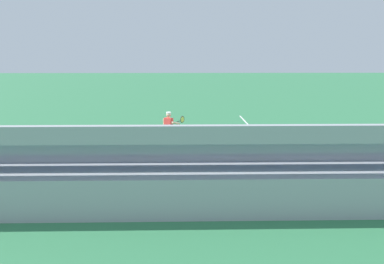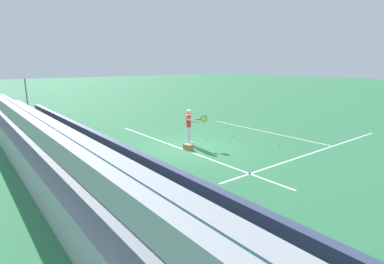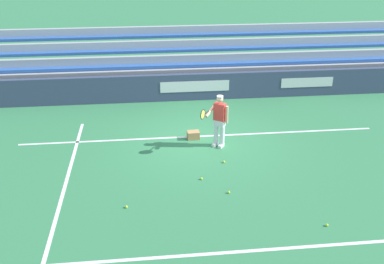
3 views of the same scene
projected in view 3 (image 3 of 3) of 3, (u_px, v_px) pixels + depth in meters
The scene contains 13 objects.
ground_plane at pixel (203, 143), 14.77m from camera, with size 160.00×160.00×0.00m, color #337A4C.
court_baseline_white at pixel (201, 136), 15.22m from camera, with size 12.00×0.10×0.01m, color white.
court_sideline_white at pixel (54, 223), 10.75m from camera, with size 0.10×12.00×0.01m, color white.
court_service_line_white at pixel (235, 252), 9.80m from camera, with size 8.22×0.10×0.01m, color white.
back_wall_sponsor_board at pixel (190, 87), 18.23m from camera, with size 24.82×0.25×1.10m.
bleacher_stand at pixel (185, 70), 19.81m from camera, with size 23.58×2.40×2.95m.
tennis_player at pixel (219, 120), 14.20m from camera, with size 0.95×0.84×1.71m.
ball_box_cardboard at pixel (193, 135), 15.01m from camera, with size 0.40×0.30×0.26m, color #A87F51.
tennis_ball_far_left at pixel (126, 207), 11.33m from camera, with size 0.07×0.07×0.07m, color #CCE533.
tennis_ball_toward_net at pixel (224, 162), 13.50m from camera, with size 0.07×0.07×0.07m, color #CCE533.
tennis_ball_by_box at pixel (327, 225), 10.64m from camera, with size 0.07×0.07×0.07m, color #CCE533.
tennis_ball_stray_back at pixel (229, 192), 11.96m from camera, with size 0.07×0.07×0.07m, color #CCE533.
tennis_ball_far_right at pixel (202, 179), 12.60m from camera, with size 0.07×0.07×0.07m, color #CCE533.
Camera 3 is at (1.80, 13.17, 6.47)m, focal length 42.00 mm.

